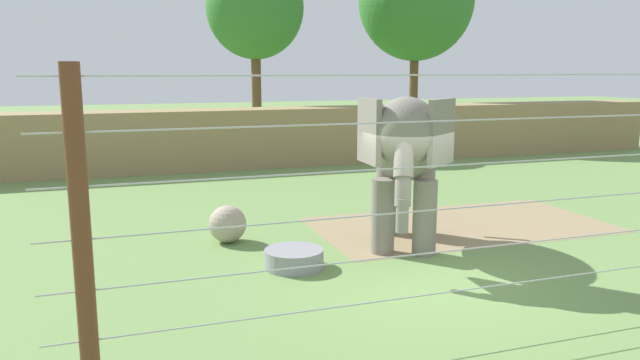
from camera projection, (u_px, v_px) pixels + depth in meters
name	position (u px, v px, depth m)	size (l,w,h in m)	color
ground_plane	(434.00, 278.00, 10.74)	(120.00, 120.00, 0.00)	#6B8E4C
dirt_patch	(460.00, 225.00, 14.44)	(6.89, 3.75, 0.01)	#937F5B
embankment_wall	(255.00, 137.00, 23.17)	(36.00, 1.80, 2.18)	#997F56
elephant	(406.00, 147.00, 12.27)	(2.90, 3.87, 3.14)	gray
enrichment_ball	(228.00, 224.00, 12.93)	(0.79, 0.79, 0.79)	tan
cable_fence	(520.00, 199.00, 8.35)	(12.21, 0.21, 3.70)	brown
water_tub	(294.00, 258.00, 11.30)	(1.10, 1.10, 0.35)	gray
tree_far_left	(416.00, 0.00, 30.31)	(5.74, 5.74, 10.09)	brown
tree_left_of_centre	(255.00, 8.00, 27.37)	(4.38, 4.38, 8.69)	brown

